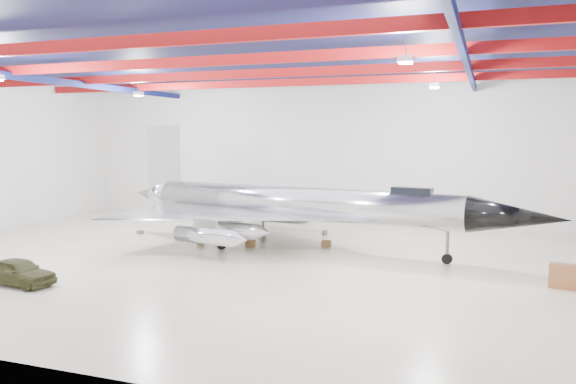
% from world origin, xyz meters
% --- Properties ---
extents(floor, '(40.00, 40.00, 0.00)m').
position_xyz_m(floor, '(0.00, 0.00, 0.00)').
color(floor, beige).
rests_on(floor, ground).
extents(wall_back, '(40.00, 0.00, 40.00)m').
position_xyz_m(wall_back, '(0.00, 15.00, 5.50)').
color(wall_back, silver).
rests_on(wall_back, floor).
extents(ceiling, '(40.00, 40.00, 0.00)m').
position_xyz_m(ceiling, '(0.00, 0.00, 11.00)').
color(ceiling, '#0A0F38').
rests_on(ceiling, wall_back).
extents(ceiling_structure, '(39.50, 29.50, 1.08)m').
position_xyz_m(ceiling_structure, '(0.00, 0.00, 10.32)').
color(ceiling_structure, maroon).
rests_on(ceiling_structure, ceiling).
extents(jet_aircraft, '(27.54, 17.82, 7.53)m').
position_xyz_m(jet_aircraft, '(2.36, 4.10, 2.47)').
color(jet_aircraft, silver).
rests_on(jet_aircraft, floor).
extents(jeep, '(3.77, 1.79, 1.24)m').
position_xyz_m(jeep, '(-7.01, -8.09, 0.62)').
color(jeep, '#36381C').
rests_on(jeep, floor).
extents(desk, '(1.32, 0.90, 1.10)m').
position_xyz_m(desk, '(16.44, -0.37, 0.55)').
color(desk, brown).
rests_on(desk, floor).
extents(crate_ply, '(0.55, 0.48, 0.32)m').
position_xyz_m(crate_ply, '(-3.80, 3.27, 0.16)').
color(crate_ply, olive).
rests_on(crate_ply, floor).
extents(toolbox_red, '(0.60, 0.53, 0.35)m').
position_xyz_m(toolbox_red, '(-4.58, 9.06, 0.17)').
color(toolbox_red, '#A81025').
rests_on(toolbox_red, floor).
extents(parts_bin, '(0.59, 0.49, 0.39)m').
position_xyz_m(parts_bin, '(3.87, 5.08, 0.19)').
color(parts_bin, olive).
rests_on(parts_bin, floor).
extents(crate_small, '(0.43, 0.36, 0.27)m').
position_xyz_m(crate_small, '(-9.48, 5.01, 0.13)').
color(crate_small, '#59595B').
rests_on(crate_small, floor).
extents(oil_barrel, '(0.60, 0.50, 0.39)m').
position_xyz_m(oil_barrel, '(-0.51, 3.53, 0.19)').
color(oil_barrel, olive).
rests_on(oil_barrel, floor).
extents(spares_box, '(0.39, 0.39, 0.34)m').
position_xyz_m(spares_box, '(2.66, 8.95, 0.17)').
color(spares_box, '#59595B').
rests_on(spares_box, floor).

